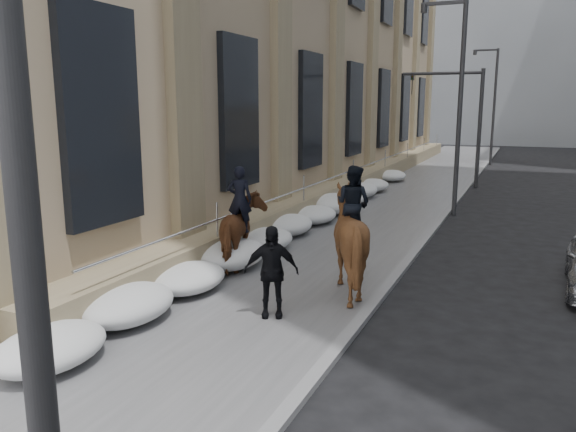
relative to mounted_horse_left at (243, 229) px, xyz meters
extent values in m
plane|color=black|center=(1.15, -4.17, -1.13)|extent=(140.00, 140.00, 0.00)
cube|color=#545457|center=(1.15, 5.83, -1.07)|extent=(5.00, 80.00, 0.12)
cube|color=slate|center=(3.77, 5.83, -1.07)|extent=(0.24, 80.00, 0.12)
cube|color=tan|center=(-4.15, 15.83, 7.87)|extent=(5.00, 44.00, 18.00)
cube|color=#877657|center=(-1.10, 15.83, -0.68)|extent=(1.10, 44.00, 0.90)
cylinder|color=silver|center=(-0.65, 15.83, 0.22)|extent=(0.06, 42.00, 0.06)
cube|color=black|center=(-1.55, 8.83, 2.87)|extent=(0.20, 2.20, 4.50)
cube|color=slate|center=(5.15, 55.83, 12.87)|extent=(30.00, 12.00, 28.00)
cube|color=gray|center=(-4.85, 67.83, 8.87)|extent=(24.00, 12.00, 20.00)
cylinder|color=#2D2D30|center=(4.05, -10.17, 2.87)|extent=(0.18, 0.18, 8.00)
cylinder|color=#2D2D30|center=(4.05, 9.83, 2.87)|extent=(0.18, 0.18, 8.00)
cube|color=#2D2D30|center=(3.25, 9.83, 6.77)|extent=(1.60, 0.15, 0.12)
cylinder|color=#2D2D30|center=(2.55, 9.83, 6.62)|extent=(0.24, 0.24, 0.30)
cylinder|color=#2D2D30|center=(4.05, 29.83, 2.87)|extent=(0.18, 0.18, 8.00)
cube|color=#2D2D30|center=(3.25, 29.83, 6.77)|extent=(1.60, 0.15, 0.12)
cylinder|color=#2D2D30|center=(2.55, 29.83, 6.62)|extent=(0.24, 0.24, 0.30)
cylinder|color=#2D2D30|center=(4.15, 17.83, 1.87)|extent=(0.20, 0.20, 6.00)
cylinder|color=#2D2D30|center=(2.15, 17.83, 4.67)|extent=(4.00, 0.16, 0.16)
imported|color=black|center=(0.65, 17.83, 4.17)|extent=(0.18, 0.22, 1.10)
ellipsoid|color=silver|center=(-0.30, -4.17, -0.67)|extent=(1.50, 2.10, 0.68)
ellipsoid|color=silver|center=(-0.25, -0.17, -0.65)|extent=(1.60, 2.20, 0.72)
ellipsoid|color=silver|center=(-0.35, 3.83, -0.69)|extent=(1.40, 2.00, 0.64)
ellipsoid|color=silver|center=(-0.20, 7.83, -0.63)|extent=(1.70, 2.30, 0.76)
ellipsoid|color=silver|center=(-0.30, 11.83, -0.68)|extent=(1.50, 2.10, 0.66)
imported|color=#552F19|center=(0.00, -0.01, -0.08)|extent=(1.62, 2.41, 1.87)
imported|color=black|center=(0.00, 0.14, 0.73)|extent=(0.72, 0.58, 1.72)
imported|color=#402512|center=(3.02, -0.67, 0.15)|extent=(2.40, 2.56, 2.33)
imported|color=black|center=(3.02, -0.52, 0.94)|extent=(0.99, 0.86, 1.72)
imported|color=black|center=(2.11, -2.81, -0.09)|extent=(1.17, 0.83, 1.84)
camera|label=1|loc=(6.60, -12.39, 3.13)|focal=35.00mm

